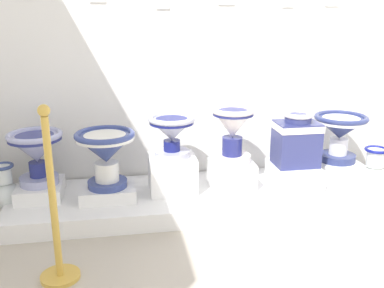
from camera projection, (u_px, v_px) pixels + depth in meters
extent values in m
cube|color=white|center=(191.00, 10.00, 3.38)|extent=(3.44, 0.06, 2.89)
cube|color=white|center=(200.00, 197.00, 3.38)|extent=(2.83, 0.76, 0.13)
cube|color=white|center=(40.00, 190.00, 3.21)|extent=(0.32, 0.37, 0.10)
cylinder|color=#A2A6D3|center=(39.00, 180.00, 3.19)|extent=(0.27, 0.27, 0.06)
cylinder|color=navy|center=(38.00, 169.00, 3.16)|extent=(0.12, 0.12, 0.11)
cone|color=#A2A6D3|center=(36.00, 149.00, 3.12)|extent=(0.38, 0.38, 0.20)
cylinder|color=navy|center=(35.00, 138.00, 3.10)|extent=(0.37, 0.37, 0.03)
torus|color=#A2A6D3|center=(34.00, 135.00, 3.09)|extent=(0.39, 0.39, 0.04)
cylinder|color=navy|center=(35.00, 136.00, 3.09)|extent=(0.27, 0.27, 0.01)
cube|color=white|center=(108.00, 192.00, 3.18)|extent=(0.40, 0.29, 0.09)
cylinder|color=#36468C|center=(108.00, 183.00, 3.16)|extent=(0.28, 0.28, 0.05)
cylinder|color=white|center=(107.00, 171.00, 3.14)|extent=(0.17, 0.17, 0.14)
cone|color=#36468C|center=(105.00, 148.00, 3.09)|extent=(0.42, 0.42, 0.20)
cylinder|color=white|center=(105.00, 137.00, 3.06)|extent=(0.41, 0.41, 0.03)
torus|color=#36468C|center=(105.00, 135.00, 3.06)|extent=(0.42, 0.42, 0.04)
cylinder|color=white|center=(105.00, 135.00, 3.06)|extent=(0.29, 0.29, 0.01)
cube|color=white|center=(172.00, 174.00, 3.30)|extent=(0.34, 0.31, 0.27)
cylinder|color=#B6B8D0|center=(172.00, 153.00, 3.25)|extent=(0.26, 0.26, 0.05)
cylinder|color=navy|center=(172.00, 145.00, 3.23)|extent=(0.12, 0.12, 0.08)
cone|color=#B6B8D0|center=(172.00, 130.00, 3.20)|extent=(0.33, 0.33, 0.16)
cylinder|color=navy|center=(172.00, 121.00, 3.18)|extent=(0.33, 0.33, 0.03)
torus|color=#B6B8D0|center=(172.00, 119.00, 3.18)|extent=(0.35, 0.35, 0.04)
cylinder|color=navy|center=(172.00, 119.00, 3.18)|extent=(0.23, 0.23, 0.01)
cube|color=white|center=(231.00, 174.00, 3.39)|extent=(0.33, 0.30, 0.20)
cylinder|color=white|center=(232.00, 158.00, 3.35)|extent=(0.28, 0.28, 0.06)
cylinder|color=navy|center=(232.00, 146.00, 3.32)|extent=(0.15, 0.15, 0.14)
cone|color=white|center=(233.00, 124.00, 3.27)|extent=(0.31, 0.31, 0.21)
cylinder|color=navy|center=(233.00, 113.00, 3.24)|extent=(0.30, 0.30, 0.03)
torus|color=white|center=(233.00, 110.00, 3.24)|extent=(0.32, 0.32, 0.04)
cylinder|color=navy|center=(233.00, 111.00, 3.24)|extent=(0.22, 0.22, 0.01)
cube|color=white|center=(294.00, 175.00, 3.41)|extent=(0.34, 0.40, 0.17)
cube|color=navy|center=(296.00, 144.00, 3.34)|extent=(0.32, 0.25, 0.34)
cube|color=white|center=(297.00, 127.00, 3.30)|extent=(0.33, 0.25, 0.05)
cylinder|color=navy|center=(298.00, 118.00, 3.28)|extent=(0.20, 0.20, 0.06)
torus|color=white|center=(298.00, 114.00, 3.27)|extent=(0.22, 0.22, 0.04)
cube|color=white|center=(336.00, 169.00, 3.60)|extent=(0.34, 0.31, 0.14)
cylinder|color=navy|center=(337.00, 157.00, 3.57)|extent=(0.29, 0.29, 0.06)
cylinder|color=white|center=(338.00, 146.00, 3.55)|extent=(0.14, 0.14, 0.13)
cone|color=navy|center=(340.00, 128.00, 3.50)|extent=(0.41, 0.41, 0.17)
cylinder|color=white|center=(341.00, 120.00, 3.48)|extent=(0.40, 0.40, 0.03)
torus|color=navy|center=(341.00, 118.00, 3.48)|extent=(0.42, 0.42, 0.04)
cylinder|color=white|center=(341.00, 118.00, 3.48)|extent=(0.29, 0.29, 0.01)
cube|color=white|center=(163.00, 0.00, 3.29)|extent=(0.10, 0.01, 0.13)
cylinder|color=#35467D|center=(8.00, 213.00, 3.23)|extent=(0.13, 0.13, 0.03)
ellipsoid|color=white|center=(6.00, 197.00, 3.19)|extent=(0.22, 0.22, 0.23)
cylinder|color=white|center=(3.00, 174.00, 3.14)|extent=(0.12, 0.12, 0.13)
torus|color=#35467D|center=(2.00, 166.00, 3.12)|extent=(0.16, 0.16, 0.02)
cylinder|color=navy|center=(371.00, 193.00, 3.59)|extent=(0.14, 0.14, 0.03)
ellipsoid|color=white|center=(373.00, 179.00, 3.56)|extent=(0.25, 0.25, 0.22)
cylinder|color=white|center=(376.00, 158.00, 3.50)|extent=(0.14, 0.14, 0.14)
torus|color=navy|center=(377.00, 150.00, 3.48)|extent=(0.18, 0.18, 0.02)
cylinder|color=gold|center=(60.00, 276.00, 2.47)|extent=(0.22, 0.22, 0.02)
cylinder|color=gold|center=(53.00, 200.00, 2.33)|extent=(0.04, 0.04, 0.91)
sphere|color=gold|center=(44.00, 111.00, 2.19)|extent=(0.06, 0.06, 0.06)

